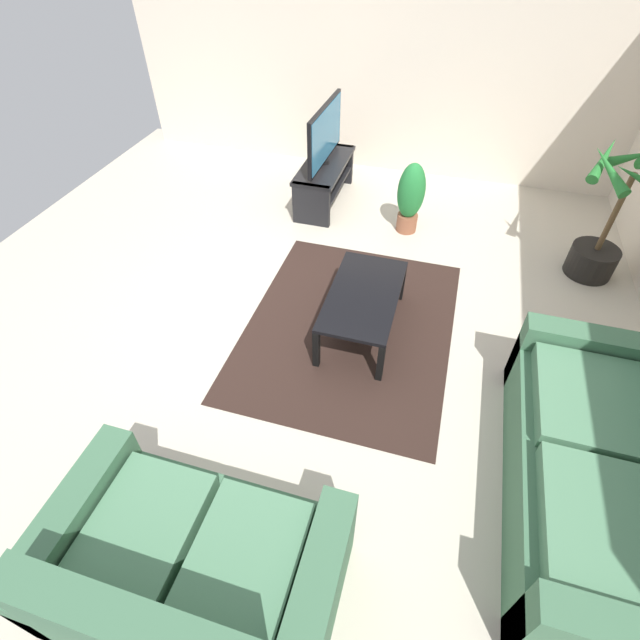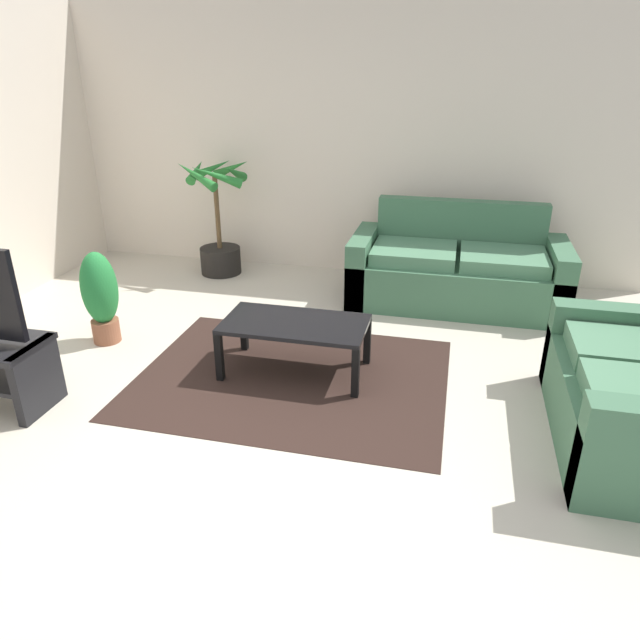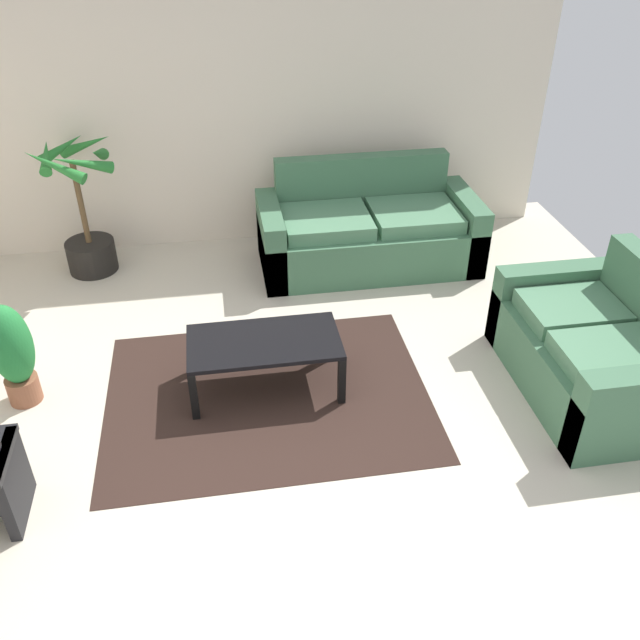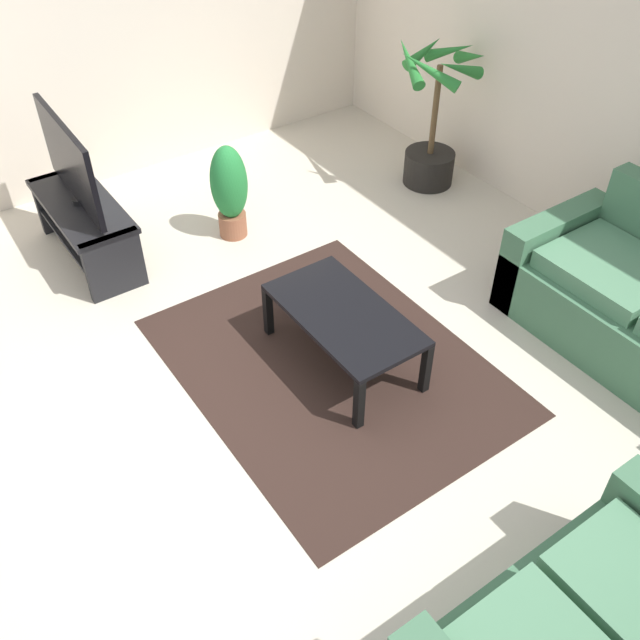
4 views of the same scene
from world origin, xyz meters
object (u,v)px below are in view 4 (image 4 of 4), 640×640
tv_stand (85,222)px  coffee_table (344,319)px  potted_palm (432,132)px  tv (70,161)px  potted_plant_small (229,189)px

tv_stand → coffee_table: 2.18m
potted_palm → tv: bearing=-102.3°
potted_plant_small → coffee_table: bearing=-4.5°
tv_stand → coffee_table: size_ratio=1.07×
coffee_table → potted_plant_small: bearing=175.5°
potted_palm → potted_plant_small: (-0.26, -1.79, -0.07)m
potted_palm → potted_plant_small: potted_palm is taller
potted_palm → tv_stand: bearing=-102.3°
coffee_table → tv: bearing=-155.8°
tv → coffee_table: size_ratio=1.02×
tv → potted_plant_small: tv is taller
coffee_table → potted_palm: potted_palm is taller
tv_stand → tv: (0.00, 0.00, 0.49)m
tv → potted_plant_small: size_ratio=1.38×
tv_stand → tv: tv is taller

